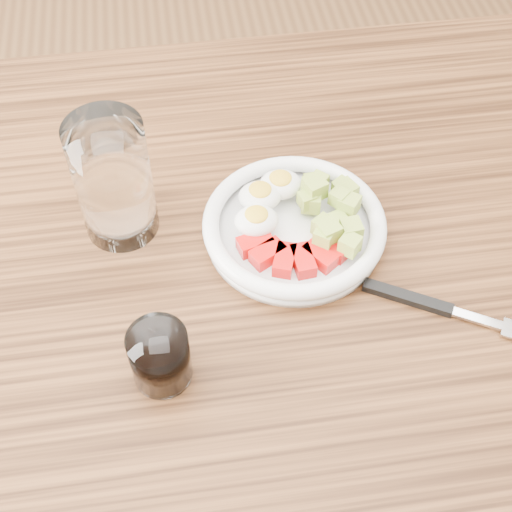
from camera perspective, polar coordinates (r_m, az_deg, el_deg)
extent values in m
plane|color=brown|center=(1.50, 0.46, -19.40)|extent=(4.00, 4.00, 0.00)
cube|color=brown|center=(0.82, 0.80, -2.61)|extent=(1.50, 0.90, 0.04)
cylinder|color=white|center=(0.84, 3.05, 1.91)|extent=(0.21, 0.21, 0.01)
torus|color=white|center=(0.82, 3.09, 2.61)|extent=(0.21, 0.21, 0.02)
cube|color=red|center=(0.81, -0.08, 1.00)|extent=(0.04, 0.03, 0.02)
cube|color=red|center=(0.80, 0.93, 0.17)|extent=(0.04, 0.04, 0.02)
cube|color=red|center=(0.79, 2.29, -0.32)|extent=(0.03, 0.04, 0.02)
cube|color=red|center=(0.79, 3.78, -0.38)|extent=(0.03, 0.04, 0.02)
cube|color=red|center=(0.80, 5.15, 0.01)|extent=(0.04, 0.04, 0.02)
cube|color=red|center=(0.81, 6.19, 0.77)|extent=(0.04, 0.04, 0.02)
cube|color=red|center=(0.82, 6.75, 1.78)|extent=(0.04, 0.04, 0.02)
ellipsoid|color=white|center=(0.84, 0.33, 4.82)|extent=(0.05, 0.04, 0.03)
ellipsoid|color=yellow|center=(0.83, 0.33, 5.34)|extent=(0.03, 0.03, 0.01)
ellipsoid|color=white|center=(0.85, 1.95, 5.73)|extent=(0.05, 0.04, 0.03)
ellipsoid|color=yellow|center=(0.84, 1.97, 6.25)|extent=(0.03, 0.03, 0.01)
ellipsoid|color=white|center=(0.81, 0.03, 2.83)|extent=(0.05, 0.04, 0.03)
ellipsoid|color=yellow|center=(0.80, 0.04, 3.35)|extent=(0.03, 0.03, 0.01)
cube|color=#A9BA47|center=(0.83, 6.56, 2.77)|extent=(0.02, 0.02, 0.02)
cube|color=#A9BA47|center=(0.83, 4.10, 4.51)|extent=(0.02, 0.02, 0.02)
cube|color=#A9BA47|center=(0.86, 4.40, 5.31)|extent=(0.03, 0.03, 0.02)
cube|color=#A9BA47|center=(0.86, 5.03, 5.91)|extent=(0.03, 0.03, 0.02)
cube|color=#A9BA47|center=(0.83, 4.72, 5.44)|extent=(0.03, 0.03, 0.02)
cube|color=#A9BA47|center=(0.86, 4.35, 5.09)|extent=(0.03, 0.03, 0.02)
cube|color=#A9BA47|center=(0.82, 5.41, 2.34)|extent=(0.03, 0.03, 0.02)
cube|color=#A9BA47|center=(0.83, 6.65, 4.67)|extent=(0.03, 0.03, 0.02)
cube|color=#A9BA47|center=(0.81, 7.61, 2.07)|extent=(0.02, 0.02, 0.02)
cube|color=#A9BA47|center=(0.84, 4.45, 4.39)|extent=(0.03, 0.03, 0.02)
cube|color=#A9BA47|center=(0.81, 7.61, 1.04)|extent=(0.02, 0.02, 0.02)
cube|color=#A9BA47|center=(0.80, 5.50, 1.57)|extent=(0.03, 0.03, 0.02)
cube|color=#A9BA47|center=(0.86, 6.89, 5.46)|extent=(0.03, 0.03, 0.02)
cube|color=#A9BA47|center=(0.79, 7.52, 0.91)|extent=(0.03, 0.03, 0.02)
cube|color=#A9BA47|center=(0.83, 7.44, 4.12)|extent=(0.03, 0.03, 0.02)
cube|color=#A9BA47|center=(0.86, 7.15, 5.11)|extent=(0.03, 0.03, 0.02)
cube|color=#A9BA47|center=(0.86, 4.53, 5.84)|extent=(0.02, 0.02, 0.02)
cube|color=#A9BA47|center=(0.81, 7.04, 1.74)|extent=(0.03, 0.03, 0.02)
cube|color=#A9BA47|center=(0.80, 5.83, 1.93)|extent=(0.03, 0.03, 0.02)
cube|color=black|center=(0.80, 12.03, -3.27)|extent=(0.09, 0.06, 0.01)
cube|color=silver|center=(0.80, 17.44, -4.87)|extent=(0.06, 0.04, 0.00)
cube|color=silver|center=(0.81, 19.73, -5.54)|extent=(0.03, 0.03, 0.00)
cylinder|color=white|center=(0.81, -11.35, 5.98)|extent=(0.09, 0.09, 0.15)
cylinder|color=white|center=(0.71, -7.70, -7.98)|extent=(0.06, 0.06, 0.07)
cylinder|color=black|center=(0.72, -7.68, -8.05)|extent=(0.05, 0.05, 0.06)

